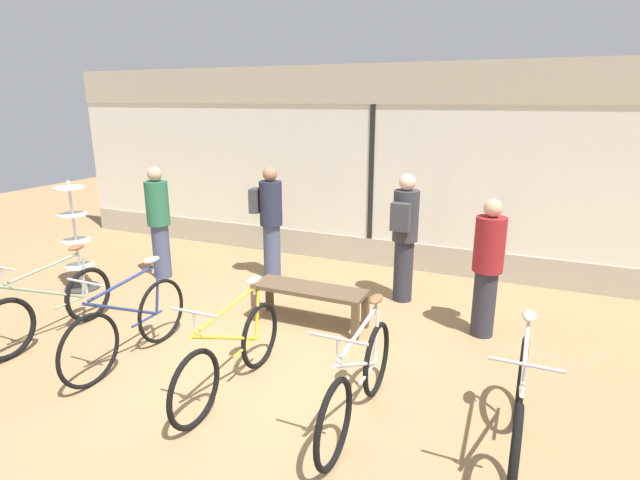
# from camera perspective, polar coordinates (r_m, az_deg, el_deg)

# --- Properties ---
(ground_plane) EXTENTS (24.00, 24.00, 0.00)m
(ground_plane) POSITION_cam_1_polar(r_m,az_deg,el_deg) (5.44, -6.60, -13.72)
(ground_plane) COLOR #99754C
(shop_back_wall) EXTENTS (12.00, 0.08, 3.20)m
(shop_back_wall) POSITION_cam_1_polar(r_m,az_deg,el_deg) (8.09, 5.96, 8.36)
(shop_back_wall) COLOR #B2A893
(shop_back_wall) RESTS_ON ground_plane
(bicycle_far_left) EXTENTS (0.46, 1.75, 1.02)m
(bicycle_far_left) POSITION_cam_1_polar(r_m,az_deg,el_deg) (6.54, -28.35, -6.78)
(bicycle_far_left) COLOR black
(bicycle_far_left) RESTS_ON ground_plane
(bicycle_left) EXTENTS (0.46, 1.74, 1.05)m
(bicycle_left) POSITION_cam_1_polar(r_m,az_deg,el_deg) (5.64, -20.96, -9.03)
(bicycle_left) COLOR black
(bicycle_left) RESTS_ON ground_plane
(bicycle_center) EXTENTS (0.46, 1.76, 1.02)m
(bicycle_center) POSITION_cam_1_polar(r_m,az_deg,el_deg) (4.83, -10.09, -12.77)
(bicycle_center) COLOR black
(bicycle_center) RESTS_ON ground_plane
(bicycle_right) EXTENTS (0.46, 1.75, 1.03)m
(bicycle_right) POSITION_cam_1_polar(r_m,az_deg,el_deg) (4.35, 4.41, -15.96)
(bicycle_right) COLOR black
(bicycle_right) RESTS_ON ground_plane
(bicycle_far_right) EXTENTS (0.46, 1.80, 1.05)m
(bicycle_far_right) POSITION_cam_1_polar(r_m,az_deg,el_deg) (4.27, 21.74, -17.61)
(bicycle_far_right) COLOR black
(bicycle_far_right) RESTS_ON ground_plane
(accessory_rack) EXTENTS (0.48, 0.48, 1.59)m
(accessory_rack) POSITION_cam_1_polar(r_m,az_deg,el_deg) (7.94, -26.04, -0.55)
(accessory_rack) COLOR #333333
(accessory_rack) RESTS_ON ground_plane
(display_bench) EXTENTS (1.40, 0.44, 0.48)m
(display_bench) POSITION_cam_1_polar(r_m,az_deg,el_deg) (6.10, -1.22, -6.18)
(display_bench) COLOR brown
(display_bench) RESTS_ON ground_plane
(customer_near_rack) EXTENTS (0.48, 0.48, 1.72)m
(customer_near_rack) POSITION_cam_1_polar(r_m,az_deg,el_deg) (7.94, -17.95, 2.14)
(customer_near_rack) COLOR #424C6B
(customer_near_rack) RESTS_ON ground_plane
(customer_by_window) EXTENTS (0.38, 0.51, 1.62)m
(customer_by_window) POSITION_cam_1_polar(r_m,az_deg,el_deg) (5.98, 18.62, -2.56)
(customer_by_window) COLOR #2D2D38
(customer_by_window) RESTS_ON ground_plane
(customer_mid_floor) EXTENTS (0.35, 0.49, 1.75)m
(customer_mid_floor) POSITION_cam_1_polar(r_m,az_deg,el_deg) (6.72, 9.64, 0.68)
(customer_mid_floor) COLOR #2D2D38
(customer_mid_floor) RESTS_ON ground_plane
(customer_near_bench) EXTENTS (0.53, 0.40, 1.72)m
(customer_near_bench) POSITION_cam_1_polar(r_m,az_deg,el_deg) (7.58, -5.74, 2.41)
(customer_near_bench) COLOR #424C6B
(customer_near_bench) RESTS_ON ground_plane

